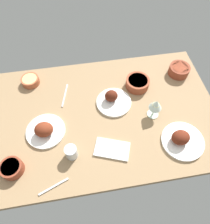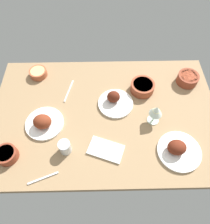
{
  "view_description": "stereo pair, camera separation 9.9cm",
  "coord_description": "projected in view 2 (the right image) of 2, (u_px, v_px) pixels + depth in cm",
  "views": [
    {
      "loc": [
        11.23,
        67.35,
        113.98
      ],
      "look_at": [
        0.0,
        0.0,
        6.0
      ],
      "focal_mm": 33.61,
      "sensor_mm": 36.0,
      "label": 1
    },
    {
      "loc": [
        1.37,
        68.27,
        113.98
      ],
      "look_at": [
        0.0,
        0.0,
        6.0
      ],
      "focal_mm": 33.61,
      "sensor_mm": 36.0,
      "label": 2
    }
  ],
  "objects": [
    {
      "name": "spoon_loose",
      "position": [
        69.0,
        91.0,
        1.38
      ],
      "size": [
        5.37,
        17.81,
        0.8
      ],
      "primitive_type": "cube",
      "rotation": [
        0.0,
        0.0,
        1.32
      ],
      "color": "silver",
      "rests_on": "dining_table"
    },
    {
      "name": "plate_far_side",
      "position": [
        44.0,
        123.0,
        1.23
      ],
      "size": [
        22.71,
        22.71,
        9.76
      ],
      "color": "white",
      "rests_on": "dining_table"
    },
    {
      "name": "wine_glass",
      "position": [
        156.0,
        111.0,
        1.19
      ],
      "size": [
        7.6,
        7.6,
        14.0
      ],
      "color": "silver",
      "rests_on": "dining_table"
    },
    {
      "name": "bowl_pasta",
      "position": [
        38.0,
        73.0,
        1.44
      ],
      "size": [
        11.75,
        11.75,
        4.51
      ],
      "color": "#A35133",
      "rests_on": "dining_table"
    },
    {
      "name": "bowl_soup",
      "position": [
        142.0,
        87.0,
        1.37
      ],
      "size": [
        15.41,
        15.41,
        6.23
      ],
      "color": "brown",
      "rests_on": "dining_table"
    },
    {
      "name": "plate_near_viewer",
      "position": [
        178.0,
        150.0,
        1.14
      ],
      "size": [
        24.04,
        24.04,
        9.25
      ],
      "color": "white",
      "rests_on": "dining_table"
    },
    {
      "name": "dining_table",
      "position": [
        105.0,
        115.0,
        1.31
      ],
      "size": [
        140.0,
        90.0,
        4.0
      ],
      "primitive_type": "cube",
      "color": "#937551",
      "rests_on": "ground"
    },
    {
      "name": "water_tumbler",
      "position": [
        65.0,
        147.0,
        1.13
      ],
      "size": [
        6.6,
        6.6,
        8.31
      ],
      "primitive_type": "cylinder",
      "color": "silver",
      "rests_on": "dining_table"
    },
    {
      "name": "fork_loose",
      "position": [
        43.0,
        178.0,
        1.08
      ],
      "size": [
        15.37,
        6.56,
        0.8
      ],
      "primitive_type": "cube",
      "rotation": [
        0.0,
        0.0,
        3.5
      ],
      "color": "silver",
      "rests_on": "dining_table"
    },
    {
      "name": "bowl_cream",
      "position": [
        7.0,
        155.0,
        1.12
      ],
      "size": [
        11.64,
        11.64,
        5.59
      ],
      "color": "brown",
      "rests_on": "dining_table"
    },
    {
      "name": "folded_napkin",
      "position": [
        106.0,
        150.0,
        1.16
      ],
      "size": [
        21.71,
        16.97,
        1.2
      ],
      "primitive_type": "cube",
      "rotation": [
        0.0,
        0.0,
        -0.35
      ],
      "color": "white",
      "rests_on": "dining_table"
    },
    {
      "name": "bowl_sauce",
      "position": [
        188.0,
        78.0,
        1.4
      ],
      "size": [
        13.86,
        13.86,
        6.34
      ],
      "color": "brown",
      "rests_on": "dining_table"
    },
    {
      "name": "plate_center_main",
      "position": [
        115.0,
        101.0,
        1.32
      ],
      "size": [
        22.05,
        22.05,
        9.2
      ],
      "color": "white",
      "rests_on": "dining_table"
    }
  ]
}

